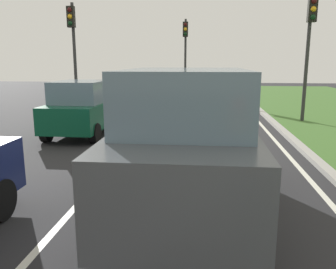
# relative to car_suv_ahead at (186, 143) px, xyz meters

# --- Properties ---
(ground_plane) EXTENTS (60.00, 60.00, 0.00)m
(ground_plane) POSITION_rel_car_suv_ahead_xyz_m (-1.14, 5.56, -1.17)
(ground_plane) COLOR #262628
(lane_line_center) EXTENTS (0.12, 32.00, 0.01)m
(lane_line_center) POSITION_rel_car_suv_ahead_xyz_m (-1.84, 5.56, -1.16)
(lane_line_center) COLOR silver
(lane_line_center) RESTS_ON ground
(lane_line_right_edge) EXTENTS (0.12, 32.00, 0.01)m
(lane_line_right_edge) POSITION_rel_car_suv_ahead_xyz_m (2.46, 5.56, -1.16)
(lane_line_right_edge) COLOR silver
(lane_line_right_edge) RESTS_ON ground
(curb_right) EXTENTS (0.24, 48.00, 0.12)m
(curb_right) POSITION_rel_car_suv_ahead_xyz_m (2.96, 5.56, -1.11)
(curb_right) COLOR #9E9B93
(curb_right) RESTS_ON ground
(car_suv_ahead) EXTENTS (1.97, 4.50, 2.28)m
(car_suv_ahead) POSITION_rel_car_suv_ahead_xyz_m (0.00, 0.00, 0.00)
(car_suv_ahead) COLOR #474C51
(car_suv_ahead) RESTS_ON ground
(car_hatchback_far) EXTENTS (1.75, 3.71, 1.78)m
(car_hatchback_far) POSITION_rel_car_suv_ahead_xyz_m (-3.69, 5.80, -0.28)
(car_hatchback_far) COLOR #0C472D
(car_hatchback_far) RESTS_ON ground
(traffic_light_near_right) EXTENTS (0.32, 0.50, 5.13)m
(traffic_light_near_right) POSITION_rel_car_suv_ahead_xyz_m (4.19, 8.98, 2.22)
(traffic_light_near_right) COLOR #2D2D2D
(traffic_light_near_right) RESTS_ON ground
(traffic_light_overhead_left) EXTENTS (0.32, 0.50, 4.94)m
(traffic_light_overhead_left) POSITION_rel_car_suv_ahead_xyz_m (-5.67, 10.39, 2.21)
(traffic_light_overhead_left) COLOR #2D2D2D
(traffic_light_overhead_left) RESTS_ON ground
(traffic_light_far_median) EXTENTS (0.32, 0.50, 4.98)m
(traffic_light_far_median) POSITION_rel_car_suv_ahead_xyz_m (-1.01, 17.35, 2.23)
(traffic_light_far_median) COLOR #2D2D2D
(traffic_light_far_median) RESTS_ON ground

